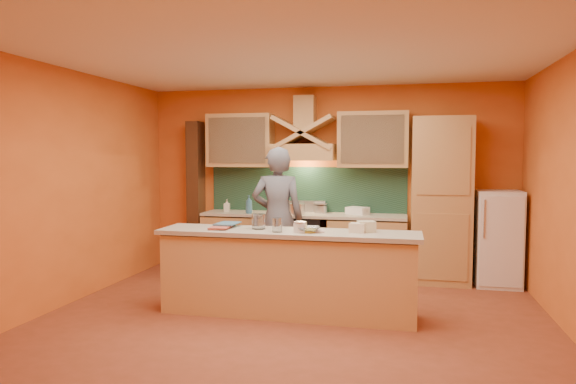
% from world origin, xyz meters
% --- Properties ---
extents(floor, '(5.50, 5.00, 0.01)m').
position_xyz_m(floor, '(0.00, 0.00, 0.00)').
color(floor, brown).
rests_on(floor, ground).
extents(ceiling, '(5.50, 5.00, 0.01)m').
position_xyz_m(ceiling, '(0.00, 0.00, 2.80)').
color(ceiling, white).
rests_on(ceiling, wall_back).
extents(wall_back, '(5.50, 0.02, 2.80)m').
position_xyz_m(wall_back, '(0.00, 2.50, 1.40)').
color(wall_back, orange).
rests_on(wall_back, floor).
extents(wall_front, '(5.50, 0.02, 2.80)m').
position_xyz_m(wall_front, '(0.00, -2.50, 1.40)').
color(wall_front, orange).
rests_on(wall_front, floor).
extents(wall_left, '(0.02, 5.00, 2.80)m').
position_xyz_m(wall_left, '(-2.75, 0.00, 1.40)').
color(wall_left, orange).
rests_on(wall_left, floor).
extents(base_cabinet_left, '(1.10, 0.60, 0.86)m').
position_xyz_m(base_cabinet_left, '(-1.25, 2.20, 0.43)').
color(base_cabinet_left, tan).
rests_on(base_cabinet_left, floor).
extents(base_cabinet_right, '(1.10, 0.60, 0.86)m').
position_xyz_m(base_cabinet_right, '(0.65, 2.20, 0.43)').
color(base_cabinet_right, tan).
rests_on(base_cabinet_right, floor).
extents(counter_top, '(3.00, 0.62, 0.04)m').
position_xyz_m(counter_top, '(-0.30, 2.20, 0.90)').
color(counter_top, '#B4AB99').
rests_on(counter_top, base_cabinet_left).
extents(stove, '(0.60, 0.58, 0.90)m').
position_xyz_m(stove, '(-0.30, 2.20, 0.45)').
color(stove, black).
rests_on(stove, floor).
extents(backsplash, '(3.00, 0.03, 0.70)m').
position_xyz_m(backsplash, '(-0.30, 2.48, 1.25)').
color(backsplash, '#19382B').
rests_on(backsplash, wall_back).
extents(range_hood, '(0.92, 0.50, 0.24)m').
position_xyz_m(range_hood, '(-0.30, 2.25, 1.82)').
color(range_hood, tan).
rests_on(range_hood, wall_back).
extents(hood_chimney, '(0.30, 0.30, 0.50)m').
position_xyz_m(hood_chimney, '(-0.30, 2.35, 2.40)').
color(hood_chimney, tan).
rests_on(hood_chimney, wall_back).
extents(upper_cabinet_left, '(1.00, 0.35, 0.80)m').
position_xyz_m(upper_cabinet_left, '(-1.30, 2.33, 2.00)').
color(upper_cabinet_left, tan).
rests_on(upper_cabinet_left, wall_back).
extents(upper_cabinet_right, '(1.00, 0.35, 0.80)m').
position_xyz_m(upper_cabinet_right, '(0.70, 2.33, 2.00)').
color(upper_cabinet_right, tan).
rests_on(upper_cabinet_right, wall_back).
extents(pantry_column, '(0.80, 0.60, 2.30)m').
position_xyz_m(pantry_column, '(1.65, 2.20, 1.15)').
color(pantry_column, tan).
rests_on(pantry_column, floor).
extents(fridge, '(0.58, 0.60, 1.30)m').
position_xyz_m(fridge, '(2.40, 2.20, 0.65)').
color(fridge, white).
rests_on(fridge, floor).
extents(trim_column_left, '(0.20, 0.30, 2.30)m').
position_xyz_m(trim_column_left, '(-2.05, 2.35, 1.15)').
color(trim_column_left, '#472816').
rests_on(trim_column_left, floor).
extents(island_body, '(2.80, 0.55, 0.88)m').
position_xyz_m(island_body, '(-0.10, 0.30, 0.44)').
color(island_body, '#E1B773').
rests_on(island_body, floor).
extents(island_top, '(2.90, 0.62, 0.05)m').
position_xyz_m(island_top, '(-0.10, 0.30, 0.92)').
color(island_top, '#B4AB99').
rests_on(island_top, island_body).
extents(person, '(0.75, 0.56, 1.89)m').
position_xyz_m(person, '(-0.48, 1.37, 0.94)').
color(person, slate).
rests_on(person, floor).
extents(pot_large, '(0.31, 0.31, 0.15)m').
position_xyz_m(pot_large, '(-0.38, 2.09, 0.98)').
color(pot_large, silver).
rests_on(pot_large, stove).
extents(pot_small, '(0.23, 0.23, 0.13)m').
position_xyz_m(pot_small, '(-0.06, 2.34, 0.97)').
color(pot_small, silver).
rests_on(pot_small, stove).
extents(soap_bottle_a, '(0.10, 0.10, 0.19)m').
position_xyz_m(soap_bottle_a, '(-1.48, 2.18, 1.01)').
color(soap_bottle_a, beige).
rests_on(soap_bottle_a, counter_top).
extents(soap_bottle_b, '(0.11, 0.11, 0.27)m').
position_xyz_m(soap_bottle_b, '(-1.08, 2.02, 1.05)').
color(soap_bottle_b, teal).
rests_on(soap_bottle_b, counter_top).
extents(bowl_back, '(0.27, 0.27, 0.07)m').
position_xyz_m(bowl_back, '(0.53, 2.30, 0.96)').
color(bowl_back, silver).
rests_on(bowl_back, counter_top).
extents(dish_rack, '(0.36, 0.33, 0.10)m').
position_xyz_m(dish_rack, '(0.49, 2.29, 0.97)').
color(dish_rack, white).
rests_on(dish_rack, counter_top).
extents(book_lower, '(0.23, 0.30, 0.03)m').
position_xyz_m(book_lower, '(-0.98, 0.26, 0.96)').
color(book_lower, '#BB5242').
rests_on(book_lower, island_top).
extents(book_upper, '(0.25, 0.33, 0.02)m').
position_xyz_m(book_upper, '(-0.97, 0.45, 0.98)').
color(book_upper, teal).
rests_on(book_upper, island_top).
extents(jar_large, '(0.20, 0.20, 0.17)m').
position_xyz_m(jar_large, '(-0.45, 0.35, 1.03)').
color(jar_large, silver).
rests_on(jar_large, island_top).
extents(jar_small, '(0.12, 0.12, 0.15)m').
position_xyz_m(jar_small, '(-0.19, 0.18, 1.02)').
color(jar_small, silver).
rests_on(jar_small, island_top).
extents(kitchen_scale, '(0.12, 0.12, 0.10)m').
position_xyz_m(kitchen_scale, '(0.06, 0.20, 1.00)').
color(kitchen_scale, silver).
rests_on(kitchen_scale, island_top).
extents(mixing_bowl, '(0.28, 0.28, 0.06)m').
position_xyz_m(mixing_bowl, '(0.15, 0.23, 0.98)').
color(mixing_bowl, white).
rests_on(mixing_bowl, island_top).
extents(cloth, '(0.27, 0.23, 0.02)m').
position_xyz_m(cloth, '(0.19, 0.28, 0.95)').
color(cloth, beige).
rests_on(cloth, island_top).
extents(grocery_bag_a, '(0.22, 0.20, 0.12)m').
position_xyz_m(grocery_bag_a, '(0.76, 0.39, 1.00)').
color(grocery_bag_a, beige).
rests_on(grocery_bag_a, island_top).
extents(grocery_bag_b, '(0.19, 0.16, 0.10)m').
position_xyz_m(grocery_bag_b, '(0.67, 0.33, 1.00)').
color(grocery_bag_b, beige).
rests_on(grocery_bag_b, island_top).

